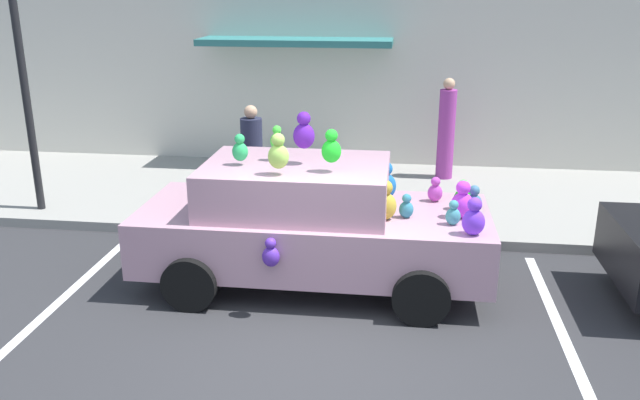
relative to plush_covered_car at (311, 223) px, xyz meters
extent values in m
plane|color=#2D2D30|center=(0.28, -1.65, -0.81)|extent=(60.00, 60.00, 0.00)
cube|color=gray|center=(0.28, 3.35, -0.73)|extent=(24.00, 4.00, 0.15)
cube|color=beige|center=(0.28, 5.50, 2.39)|extent=(24.00, 0.30, 6.40)
cube|color=#2D7270|center=(-0.99, 4.95, 1.74)|extent=(3.60, 1.10, 0.12)
cube|color=silver|center=(2.86, -0.65, -0.80)|extent=(0.12, 3.60, 0.01)
cube|color=silver|center=(-2.89, -0.65, -0.80)|extent=(0.12, 3.60, 0.01)
cube|color=#B7899B|center=(0.03, 0.00, -0.16)|extent=(4.22, 1.75, 0.68)
cube|color=#B7899B|center=(-0.18, 0.00, 0.46)|extent=(2.20, 1.54, 0.56)
cylinder|color=black|center=(1.34, 0.88, -0.49)|extent=(0.64, 0.22, 0.64)
cylinder|color=black|center=(1.34, -0.87, -0.49)|extent=(0.64, 0.22, 0.64)
cylinder|color=black|center=(-1.28, 0.88, -0.49)|extent=(0.64, 0.22, 0.64)
cylinder|color=black|center=(-1.28, -0.87, -0.49)|extent=(0.64, 0.22, 0.64)
ellipsoid|color=#20D527|center=(0.28, -0.30, 0.98)|extent=(0.22, 0.18, 0.26)
sphere|color=#20D527|center=(0.28, -0.30, 1.16)|extent=(0.14, 0.14, 0.14)
ellipsoid|color=teal|center=(1.67, -0.34, 0.28)|extent=(0.17, 0.14, 0.20)
sphere|color=teal|center=(1.67, -0.34, 0.42)|extent=(0.11, 0.11, 0.11)
ellipsoid|color=green|center=(-0.82, -0.15, 0.90)|extent=(0.19, 0.15, 0.22)
sphere|color=green|center=(-0.82, -0.15, 1.05)|extent=(0.12, 0.12, 0.12)
ellipsoid|color=#D439F0|center=(1.79, -0.09, 0.33)|extent=(0.26, 0.21, 0.31)
sphere|color=#D439F0|center=(1.79, -0.09, 0.55)|extent=(0.17, 0.17, 0.17)
ellipsoid|color=#532AAB|center=(-0.31, -0.95, -0.07)|extent=(0.20, 0.16, 0.23)
sphere|color=#532AAB|center=(-0.31, -0.95, 0.09)|extent=(0.12, 0.12, 0.12)
ellipsoid|color=#7234F1|center=(1.87, -0.63, 0.32)|extent=(0.25, 0.20, 0.29)
sphere|color=#7234F1|center=(1.87, -0.63, 0.53)|extent=(0.16, 0.16, 0.16)
ellipsoid|color=orange|center=(-1.09, -0.49, 0.29)|extent=(0.19, 0.15, 0.22)
sphere|color=orange|center=(-1.09, -0.49, 0.44)|extent=(0.12, 0.12, 0.12)
ellipsoid|color=#45DF3B|center=(-0.42, 0.12, 0.98)|extent=(0.17, 0.14, 0.20)
sphere|color=#45DF3B|center=(-0.42, 0.12, 1.12)|extent=(0.11, 0.11, 0.11)
ellipsoid|color=#1962AC|center=(0.87, 0.52, 0.34)|extent=(0.28, 0.23, 0.33)
sphere|color=#1962AC|center=(0.87, 0.52, 0.57)|extent=(0.18, 0.18, 0.18)
ellipsoid|color=#97C850|center=(-0.29, -0.50, 0.95)|extent=(0.23, 0.19, 0.28)
sphere|color=#97C850|center=(-0.29, -0.50, 1.14)|extent=(0.15, 0.15, 0.15)
ellipsoid|color=#B73FB6|center=(1.50, 0.49, 0.29)|extent=(0.18, 0.15, 0.22)
sphere|color=#B73FB6|center=(1.50, 0.49, 0.44)|extent=(0.12, 0.12, 0.12)
ellipsoid|color=#55D454|center=(-0.92, -0.16, 0.27)|extent=(0.16, 0.13, 0.19)
sphere|color=#55D454|center=(-0.92, -0.16, 0.41)|extent=(0.10, 0.10, 0.10)
ellipsoid|color=#1AB713|center=(1.81, 0.21, 0.31)|extent=(0.22, 0.18, 0.26)
sphere|color=#1AB713|center=(1.81, 0.21, 0.48)|extent=(0.14, 0.14, 0.14)
ellipsoid|color=teal|center=(1.93, 0.10, 0.30)|extent=(0.20, 0.16, 0.24)
sphere|color=teal|center=(1.93, 0.10, 0.46)|extent=(0.13, 0.13, 0.13)
ellipsoid|color=#591CA9|center=(-0.08, 0.01, 1.08)|extent=(0.25, 0.21, 0.30)
sphere|color=#591CA9|center=(-0.08, 0.01, 1.28)|extent=(0.16, 0.16, 0.16)
ellipsoid|color=teal|center=(1.15, -0.17, 0.28)|extent=(0.17, 0.14, 0.20)
sphere|color=teal|center=(1.15, -0.17, 0.42)|extent=(0.11, 0.11, 0.11)
ellipsoid|color=gold|center=(0.90, -0.26, 0.34)|extent=(0.27, 0.22, 0.32)
sphere|color=gold|center=(0.90, -0.26, 0.56)|extent=(0.17, 0.17, 0.17)
ellipsoid|color=pink|center=(-1.25, 1.94, -0.47)|extent=(0.30, 0.25, 0.38)
sphere|color=pink|center=(-1.25, 1.94, -0.20)|extent=(0.21, 0.21, 0.21)
sphere|color=pink|center=(-1.32, 1.94, -0.12)|extent=(0.09, 0.09, 0.09)
sphere|color=pink|center=(-1.17, 1.94, -0.12)|extent=(0.09, 0.09, 0.09)
cylinder|color=black|center=(-4.64, 1.85, 1.29)|extent=(0.12, 0.12, 3.89)
cylinder|color=#252940|center=(-1.27, 2.33, 0.07)|extent=(0.34, 0.34, 1.46)
sphere|color=tan|center=(-1.27, 2.33, 0.90)|extent=(0.20, 0.20, 0.20)
cylinder|color=#993791|center=(1.85, 4.48, 0.16)|extent=(0.31, 0.31, 1.63)
sphere|color=tan|center=(1.85, 4.48, 1.08)|extent=(0.21, 0.21, 0.21)
camera|label=1|loc=(1.08, -7.46, 2.78)|focal=36.94mm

